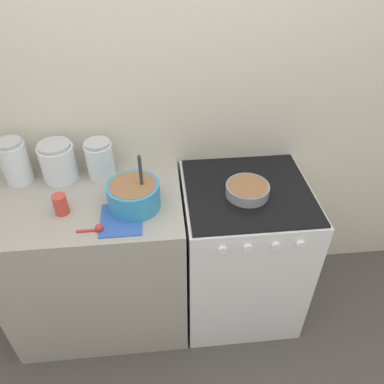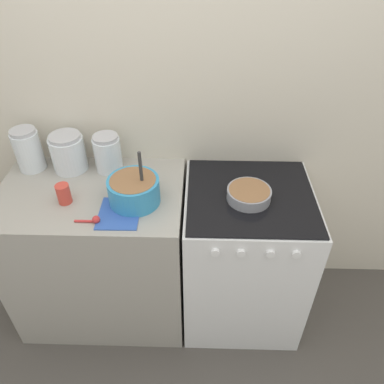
{
  "view_description": "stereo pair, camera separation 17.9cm",
  "coord_description": "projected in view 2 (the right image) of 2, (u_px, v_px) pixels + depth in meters",
  "views": [
    {
      "loc": [
        -0.09,
        -1.14,
        2.08
      ],
      "look_at": [
        0.05,
        0.26,
        0.96
      ],
      "focal_mm": 35.0,
      "sensor_mm": 36.0,
      "label": 1
    },
    {
      "loc": [
        0.09,
        -1.14,
        2.08
      ],
      "look_at": [
        0.05,
        0.26,
        0.96
      ],
      "focal_mm": 35.0,
      "sensor_mm": 36.0,
      "label": 2
    }
  ],
  "objects": [
    {
      "name": "storage_jar_right",
      "position": [
        108.0,
        155.0,
        1.98
      ],
      "size": [
        0.14,
        0.14,
        0.2
      ],
      "color": "silver",
      "rests_on": "countertop_cabinet"
    },
    {
      "name": "stove",
      "position": [
        243.0,
        256.0,
        2.14
      ],
      "size": [
        0.65,
        0.64,
        0.91
      ],
      "color": "silver",
      "rests_on": "ground_plane"
    },
    {
      "name": "countertop_cabinet",
      "position": [
        102.0,
        253.0,
        2.16
      ],
      "size": [
        0.94,
        0.62,
        0.91
      ],
      "color": "#9E998E",
      "rests_on": "ground_plane"
    },
    {
      "name": "tin_can",
      "position": [
        64.0,
        194.0,
        1.78
      ],
      "size": [
        0.07,
        0.07,
        0.1
      ],
      "color": "#CC3F33",
      "rests_on": "countertop_cabinet"
    },
    {
      "name": "mixing_bowl",
      "position": [
        134.0,
        189.0,
        1.77
      ],
      "size": [
        0.25,
        0.25,
        0.28
      ],
      "color": "#338CBF",
      "rests_on": "countertop_cabinet"
    },
    {
      "name": "wall_back",
      "position": [
        184.0,
        110.0,
        1.95
      ],
      "size": [
        4.88,
        0.05,
        2.4
      ],
      "color": "beige",
      "rests_on": "ground_plane"
    },
    {
      "name": "storage_jar_left",
      "position": [
        29.0,
        152.0,
        1.98
      ],
      "size": [
        0.14,
        0.14,
        0.23
      ],
      "color": "silver",
      "rests_on": "countertop_cabinet"
    },
    {
      "name": "baking_pan",
      "position": [
        249.0,
        194.0,
        1.81
      ],
      "size": [
        0.21,
        0.21,
        0.06
      ],
      "color": "gray",
      "rests_on": "stove"
    },
    {
      "name": "storage_jar_middle",
      "position": [
        69.0,
        155.0,
        1.98
      ],
      "size": [
        0.18,
        0.18,
        0.21
      ],
      "color": "silver",
      "rests_on": "countertop_cabinet"
    },
    {
      "name": "measuring_spoon",
      "position": [
        94.0,
        220.0,
        1.69
      ],
      "size": [
        0.12,
        0.04,
        0.04
      ],
      "color": "red",
      "rests_on": "countertop_cabinet"
    },
    {
      "name": "recipe_page",
      "position": [
        119.0,
        213.0,
        1.74
      ],
      "size": [
        0.19,
        0.23,
        0.01
      ],
      "color": "#3359B2",
      "rests_on": "countertop_cabinet"
    },
    {
      "name": "ground_plane",
      "position": [
        182.0,
        348.0,
        2.19
      ],
      "size": [
        12.0,
        12.0,
        0.0
      ],
      "primitive_type": "plane",
      "color": "#4C4742"
    }
  ]
}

